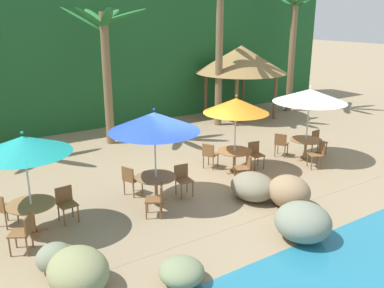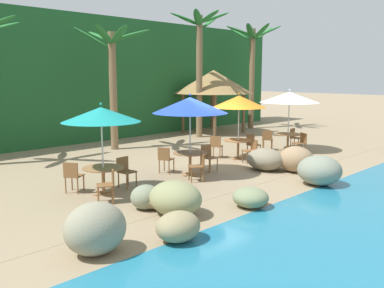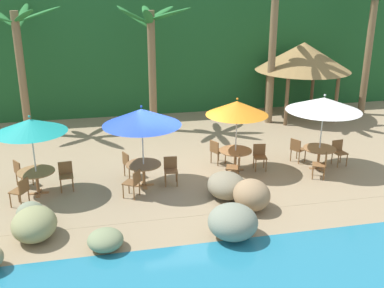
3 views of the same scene
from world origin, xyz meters
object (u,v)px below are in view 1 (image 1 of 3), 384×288
at_px(dining_table_orange, 235,154).
at_px(palm_tree_second, 106,49).
at_px(palm_tree_fourth, 294,28).
at_px(chair_teal_left, 24,231).
at_px(chair_white_seaward, 318,140).
at_px(dining_table_teal, 32,209).
at_px(chair_orange_seaward, 255,153).
at_px(umbrella_teal, 24,145).
at_px(chair_white_left, 318,153).
at_px(palapa_hut, 241,59).
at_px(chair_orange_inland, 210,154).
at_px(dining_table_white, 306,143).
at_px(chair_blue_seaward, 183,178).
at_px(palm_tree_third, 220,29).
at_px(chair_teal_seaward, 66,202).
at_px(chair_teal_inland, 2,208).
at_px(chair_blue_inland, 131,178).
at_px(chair_blue_left, 157,198).
at_px(dining_table_blue, 156,181).
at_px(chair_orange_left, 245,166).
at_px(chair_white_inland, 281,143).
at_px(umbrella_orange, 236,106).
at_px(umbrella_white, 310,96).
at_px(umbrella_blue, 154,122).

height_order(dining_table_orange, palm_tree_second, palm_tree_second).
relative_size(dining_table_orange, palm_tree_fourth, 0.18).
bearing_deg(chair_teal_left, chair_white_seaward, 5.65).
bearing_deg(dining_table_teal, chair_orange_seaward, 3.45).
bearing_deg(umbrella_teal, chair_white_left, -4.70).
height_order(dining_table_orange, palapa_hut, palapa_hut).
relative_size(chair_orange_inland, palm_tree_second, 0.17).
xyz_separation_m(dining_table_teal, dining_table_white, (9.23, 0.07, 0.00)).
height_order(chair_teal_left, chair_blue_seaward, same).
relative_size(palm_tree_third, palm_tree_fourth, 1.04).
xyz_separation_m(chair_teal_seaward, chair_teal_inland, (-1.38, 0.50, 0.00)).
distance_m(palm_tree_second, palm_tree_third, 5.28).
distance_m(dining_table_white, palm_tree_fourth, 8.60).
height_order(chair_blue_inland, chair_orange_seaward, same).
bearing_deg(umbrella_teal, dining_table_teal, -90.00).
height_order(umbrella_teal, chair_white_seaward, umbrella_teal).
xyz_separation_m(chair_orange_seaward, palm_tree_third, (2.34, 5.16, 3.78)).
xyz_separation_m(chair_blue_left, palapa_hut, (8.50, 7.08, 2.31)).
relative_size(dining_table_teal, palm_tree_third, 0.17).
relative_size(dining_table_blue, chair_orange_left, 1.26).
height_order(dining_table_teal, chair_orange_inland, chair_orange_inland).
height_order(chair_teal_inland, dining_table_blue, chair_teal_inland).
relative_size(chair_orange_inland, chair_white_inland, 1.00).
bearing_deg(umbrella_teal, umbrella_orange, 4.20).
xyz_separation_m(chair_blue_seaward, chair_blue_inland, (-1.25, 0.75, 0.00)).
bearing_deg(chair_white_left, dining_table_teal, 175.30).
bearing_deg(umbrella_white, chair_teal_seaward, 179.36).
relative_size(umbrella_orange, chair_white_left, 2.93).
xyz_separation_m(umbrella_blue, umbrella_white, (6.02, 0.17, 0.02)).
height_order(dining_table_blue, umbrella_white, umbrella_white).
bearing_deg(chair_white_left, chair_blue_left, -178.78).
relative_size(chair_blue_left, chair_orange_left, 1.00).
bearing_deg(chair_teal_seaward, palm_tree_second, 57.61).
bearing_deg(chair_orange_seaward, chair_white_seaward, -3.72).
bearing_deg(chair_blue_left, umbrella_teal, 162.98).
bearing_deg(chair_white_seaward, umbrella_teal, -178.57).
xyz_separation_m(umbrella_blue, chair_orange_seaward, (4.02, 0.54, -1.74)).
distance_m(chair_orange_left, chair_white_inland, 2.84).
bearing_deg(dining_table_blue, dining_table_orange, 10.19).
xyz_separation_m(chair_white_left, palm_tree_third, (0.63, 6.33, 3.78)).
distance_m(dining_table_orange, umbrella_white, 3.33).
bearing_deg(palapa_hut, umbrella_teal, -151.22).
xyz_separation_m(dining_table_blue, chair_orange_left, (2.92, -0.25, -0.10)).
height_order(chair_blue_seaward, palm_tree_third, palm_tree_third).
bearing_deg(dining_table_orange, chair_white_inland, 7.20).
height_order(chair_teal_seaward, umbrella_blue, umbrella_blue).
relative_size(chair_blue_left, palm_tree_second, 0.17).
bearing_deg(chair_blue_inland, dining_table_white, -5.24).
bearing_deg(palapa_hut, dining_table_blue, -142.08).
distance_m(chair_teal_inland, palm_tree_second, 7.63).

